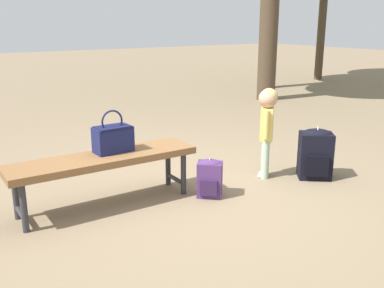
{
  "coord_description": "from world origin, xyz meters",
  "views": [
    {
      "loc": [
        -2.15,
        -3.2,
        1.54
      ],
      "look_at": [
        0.02,
        0.01,
        0.45
      ],
      "focal_mm": 41.11,
      "sensor_mm": 36.0,
      "label": 1
    }
  ],
  "objects": [
    {
      "name": "backpack_large",
      "position": [
        1.24,
        -0.41,
        0.27
      ],
      "size": [
        0.39,
        0.38,
        0.54
      ],
      "color": "black",
      "rests_on": "ground"
    },
    {
      "name": "ground_plane",
      "position": [
        0.0,
        0.0,
        0.0
      ],
      "size": [
        40.0,
        40.0,
        0.0
      ],
      "primitive_type": "plane",
      "color": "#7F6B51",
      "rests_on": "ground"
    },
    {
      "name": "handbag",
      "position": [
        -0.68,
        0.18,
        0.58
      ],
      "size": [
        0.32,
        0.19,
        0.37
      ],
      "color": "#191E4C",
      "rests_on": "park_bench"
    },
    {
      "name": "park_bench",
      "position": [
        -0.79,
        0.12,
        0.39
      ],
      "size": [
        1.61,
        0.43,
        0.45
      ],
      "color": "brown",
      "rests_on": "ground"
    },
    {
      "name": "child_standing",
      "position": [
        0.84,
        -0.11,
        0.61
      ],
      "size": [
        0.2,
        0.19,
        0.91
      ],
      "color": "#B2D8B2",
      "rests_on": "ground"
    },
    {
      "name": "backpack_small",
      "position": [
        0.07,
        -0.21,
        0.18
      ],
      "size": [
        0.27,
        0.27,
        0.37
      ],
      "color": "#4C2D66",
      "rests_on": "ground"
    }
  ]
}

